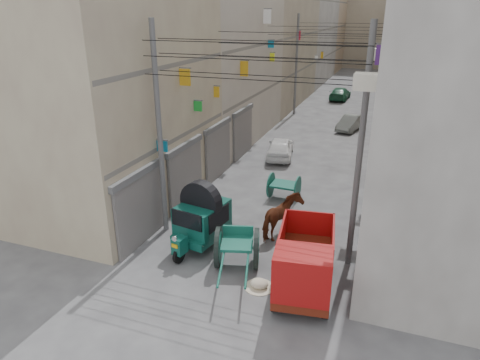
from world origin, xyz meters
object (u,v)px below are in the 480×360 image
at_px(distant_car_white, 280,147).
at_px(distant_car_green, 340,94).
at_px(feed_sack, 259,283).
at_px(horse, 282,217).
at_px(second_cart, 284,186).
at_px(auto_rickshaw, 201,217).
at_px(mini_truck, 304,269).
at_px(tonga_cart, 237,247).
at_px(distant_car_grey, 350,123).

height_order(distant_car_white, distant_car_green, distant_car_white).
height_order(feed_sack, horse, horse).
distance_m(horse, distant_car_white, 9.71).
xyz_separation_m(second_cart, distant_car_green, (-0.91, 25.15, -0.05)).
relative_size(second_cart, horse, 0.71).
relative_size(auto_rickshaw, mini_truck, 0.74).
relative_size(tonga_cart, second_cart, 2.39).
distance_m(second_cart, distant_car_green, 25.16).
bearing_deg(mini_truck, horse, 106.81).
relative_size(mini_truck, distant_car_grey, 1.20).
relative_size(second_cart, distant_car_grey, 0.43).
bearing_deg(second_cart, auto_rickshaw, -107.35).
relative_size(tonga_cart, mini_truck, 0.85).
bearing_deg(horse, auto_rickshaw, 48.23).
xyz_separation_m(distant_car_white, distant_car_grey, (3.17, 7.86, -0.09)).
bearing_deg(horse, distant_car_white, -58.10).
bearing_deg(feed_sack, auto_rickshaw, 147.38).
xyz_separation_m(auto_rickshaw, distant_car_white, (0.04, 10.98, -0.53)).
relative_size(tonga_cart, feed_sack, 5.67).
height_order(distant_car_grey, distant_car_green, distant_car_green).
relative_size(tonga_cart, distant_car_grey, 1.03).
xyz_separation_m(mini_truck, second_cart, (-2.42, 6.97, -0.36)).
relative_size(horse, distant_car_white, 0.54).
xyz_separation_m(tonga_cart, feed_sack, (1.09, -0.92, -0.59)).
xyz_separation_m(tonga_cart, distant_car_grey, (1.48, 19.72, -0.20)).
height_order(second_cart, distant_car_green, second_cart).
relative_size(second_cart, feed_sack, 2.37).
height_order(horse, distant_car_green, horse).
bearing_deg(distant_car_grey, distant_car_white, -99.10).
distance_m(mini_truck, distant_car_white, 13.45).
bearing_deg(tonga_cart, distant_car_green, 75.16).
xyz_separation_m(distant_car_grey, distant_car_green, (-2.33, 11.48, 0.05)).
distance_m(auto_rickshaw, mini_truck, 4.58).
bearing_deg(feed_sack, distant_car_white, 102.27).
xyz_separation_m(mini_truck, distant_car_green, (-3.33, 32.12, -0.41)).
height_order(mini_truck, distant_car_white, mini_truck).
bearing_deg(distant_car_grey, tonga_cart, -81.43).
bearing_deg(tonga_cart, distant_car_white, 81.70).
bearing_deg(distant_car_white, feed_sack, 91.70).
bearing_deg(mini_truck, distant_car_grey, 84.73).
bearing_deg(horse, second_cart, -60.27).
xyz_separation_m(feed_sack, distant_car_white, (-2.78, 12.79, 0.47)).
distance_m(feed_sack, distant_car_green, 32.19).
height_order(tonga_cart, distant_car_green, tonga_cart).
distance_m(feed_sack, distant_car_grey, 20.65).
bearing_deg(horse, tonga_cart, 86.93).
height_order(mini_truck, distant_car_grey, mini_truck).
distance_m(tonga_cart, second_cart, 6.06).
relative_size(feed_sack, distant_car_white, 0.16).
height_order(auto_rickshaw, horse, auto_rickshaw).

